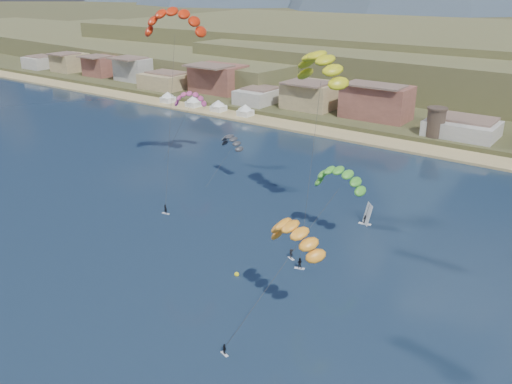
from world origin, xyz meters
TOP-DOWN VIEW (x-y plane):
  - ground at (0.00, 0.00)m, footprint 2400.00×2400.00m
  - beach at (0.00, 106.00)m, footprint 2200.00×12.00m
  - town at (-40.00, 122.00)m, footprint 400.00×24.00m
  - watchtower at (5.00, 114.00)m, footprint 5.82×5.82m
  - beach_tents at (-76.25, 106.00)m, footprint 43.40×6.40m
  - kitesurfer_red at (-32.77, 47.51)m, footprint 18.55×22.28m
  - kitesurfer_yellow at (5.55, 43.77)m, footprint 14.07×21.25m
  - kitesurfer_orange at (18.95, 14.76)m, footprint 10.54×14.76m
  - kitesurfer_green at (11.90, 40.46)m, footprint 10.13×12.52m
  - distant_kite_pink at (-44.32, 63.73)m, footprint 9.39×7.79m
  - distant_kite_dark at (-23.82, 55.32)m, footprint 8.02×6.57m
  - windsurfer at (12.97, 51.03)m, footprint 2.54×2.78m
  - buoy at (4.28, 20.68)m, footprint 0.80×0.80m

SIDE VIEW (x-z plane):
  - ground at x=0.00m, z-range 0.00..0.00m
  - buoy at x=4.28m, z-range -0.26..0.54m
  - beach at x=0.00m, z-range -0.20..0.70m
  - windsurfer at x=12.97m, z-range -0.80..3.58m
  - beach_tents at x=-76.25m, z-range 1.21..6.21m
  - watchtower at x=5.00m, z-range 2.07..10.67m
  - town at x=-40.00m, z-range 2.00..14.00m
  - distant_kite_dark at x=-23.82m, z-range 3.44..16.71m
  - kitesurfer_green at x=11.90m, z-range 4.72..21.63m
  - kitesurfer_orange at x=18.95m, z-range 5.33..23.88m
  - distant_kite_pink at x=-44.32m, z-range 6.69..25.91m
  - kitesurfer_yellow at x=5.55m, z-range 13.57..49.50m
  - kitesurfer_red at x=-32.77m, z-range 16.26..58.46m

